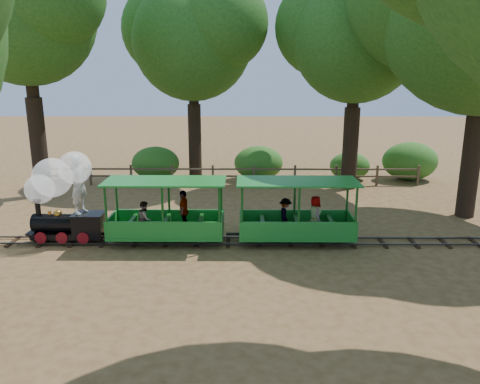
{
  "coord_description": "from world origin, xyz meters",
  "views": [
    {
      "loc": [
        0.5,
        -14.27,
        5.36
      ],
      "look_at": [
        0.38,
        0.5,
        1.58
      ],
      "focal_mm": 35.0,
      "sensor_mm": 36.0,
      "label": 1
    }
  ],
  "objects_px": {
    "carriage_rear": "(297,219)",
    "fence": "(233,174)",
    "carriage_front": "(167,219)",
    "locomotive": "(61,191)"
  },
  "relations": [
    {
      "from": "carriage_front",
      "to": "carriage_rear",
      "type": "bearing_deg",
      "value": 0.35
    },
    {
      "from": "locomotive",
      "to": "fence",
      "type": "relative_size",
      "value": 0.17
    },
    {
      "from": "carriage_front",
      "to": "fence",
      "type": "distance_m",
      "value": 8.26
    },
    {
      "from": "locomotive",
      "to": "carriage_front",
      "type": "height_order",
      "value": "locomotive"
    },
    {
      "from": "locomotive",
      "to": "carriage_rear",
      "type": "bearing_deg",
      "value": -0.53
    },
    {
      "from": "carriage_rear",
      "to": "fence",
      "type": "relative_size",
      "value": 0.21
    },
    {
      "from": "carriage_front",
      "to": "fence",
      "type": "bearing_deg",
      "value": 76.29
    },
    {
      "from": "carriage_front",
      "to": "carriage_rear",
      "type": "distance_m",
      "value": 4.17
    },
    {
      "from": "fence",
      "to": "locomotive",
      "type": "bearing_deg",
      "value": -123.87
    },
    {
      "from": "locomotive",
      "to": "carriage_rear",
      "type": "relative_size",
      "value": 0.8
    }
  ]
}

